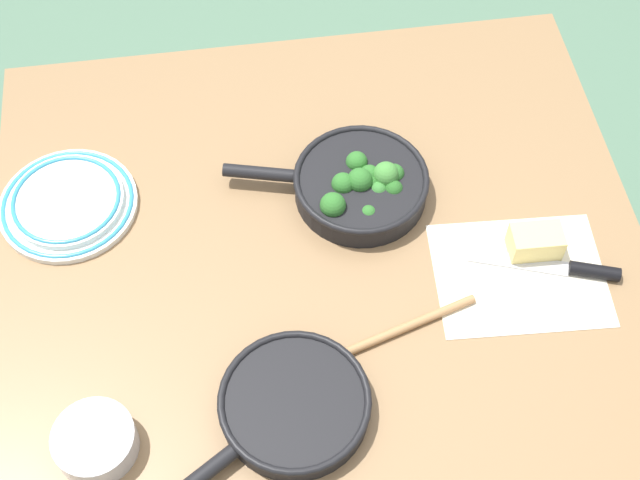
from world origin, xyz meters
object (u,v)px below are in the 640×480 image
object	(u,v)px
cheese_block	(535,242)
dinner_plate_stack	(68,203)
wooden_spoon	(349,351)
prep_bowl_steel	(95,442)
skillet_eggs	(292,406)
grater_knife	(565,268)
skillet_broccoli	(359,184)

from	to	relation	value
cheese_block	dinner_plate_stack	xyz separation A→B (m)	(-0.80, 0.21, -0.01)
wooden_spoon	prep_bowl_steel	xyz separation A→B (m)	(-0.40, -0.10, 0.02)
skillet_eggs	cheese_block	world-z (taller)	cheese_block
wooden_spoon	cheese_block	distance (m)	0.38
skillet_eggs	wooden_spoon	world-z (taller)	skillet_eggs
grater_knife	dinner_plate_stack	size ratio (longest dim) A/B	1.02
grater_knife	prep_bowl_steel	world-z (taller)	prep_bowl_steel
skillet_broccoli	grater_knife	xyz separation A→B (m)	(0.32, -0.21, -0.02)
wooden_spoon	grater_knife	world-z (taller)	grater_knife
skillet_broccoli	skillet_eggs	bearing A→B (deg)	81.44
wooden_spoon	grater_knife	distance (m)	0.40
skillet_broccoli	dinner_plate_stack	size ratio (longest dim) A/B	1.48
skillet_broccoli	prep_bowl_steel	world-z (taller)	skillet_broccoli
wooden_spoon	grater_knife	size ratio (longest dim) A/B	1.45
skillet_eggs	wooden_spoon	bearing A→B (deg)	-171.92
skillet_broccoli	dinner_plate_stack	world-z (taller)	skillet_broccoli
dinner_plate_stack	grater_knife	bearing A→B (deg)	-16.85
wooden_spoon	prep_bowl_steel	world-z (taller)	prep_bowl_steel
skillet_eggs	wooden_spoon	xyz separation A→B (m)	(0.10, 0.09, -0.01)
skillet_eggs	grater_knife	world-z (taller)	skillet_eggs
cheese_block	dinner_plate_stack	world-z (taller)	cheese_block
skillet_broccoli	grater_knife	world-z (taller)	skillet_broccoli
wooden_spoon	dinner_plate_stack	xyz separation A→B (m)	(-0.45, 0.36, 0.01)
wooden_spoon	cheese_block	size ratio (longest dim) A/B	4.06
wooden_spoon	dinner_plate_stack	bearing A→B (deg)	-55.18
skillet_broccoli	cheese_block	xyz separation A→B (m)	(0.28, -0.16, -0.00)
cheese_block	skillet_broccoli	bearing A→B (deg)	149.71
dinner_plate_stack	skillet_broccoli	bearing A→B (deg)	-5.06
prep_bowl_steel	skillet_broccoli	bearing A→B (deg)	41.46
wooden_spoon	grater_knife	bearing A→B (deg)	178.01
dinner_plate_stack	prep_bowl_steel	size ratio (longest dim) A/B	1.98
skillet_eggs	dinner_plate_stack	size ratio (longest dim) A/B	1.42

